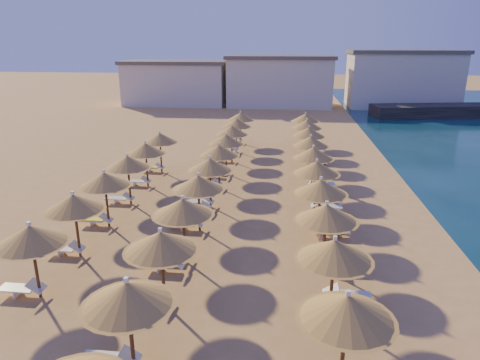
# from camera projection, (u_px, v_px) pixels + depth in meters

# --- Properties ---
(ground) EXTENTS (220.00, 220.00, 0.00)m
(ground) POSITION_uv_depth(u_px,v_px,m) (250.00, 228.00, 22.25)
(ground) COLOR tan
(ground) RESTS_ON ground
(hotel_blocks) EXTENTS (48.91, 9.10, 8.10)m
(hotel_blocks) POSITION_uv_depth(u_px,v_px,m) (292.00, 81.00, 63.35)
(hotel_blocks) COLOR silver
(hotel_blocks) RESTS_ON ground
(parasol_row_east) EXTENTS (2.70, 35.54, 3.10)m
(parasol_row_east) POSITION_uv_depth(u_px,v_px,m) (316.00, 169.00, 23.67)
(parasol_row_east) COLOR brown
(parasol_row_east) RESTS_ON ground
(parasol_row_west) EXTENTS (2.70, 35.54, 3.10)m
(parasol_row_west) POSITION_uv_depth(u_px,v_px,m) (210.00, 165.00, 24.29)
(parasol_row_west) COLOR brown
(parasol_row_west) RESTS_ON ground
(parasol_row_inland) EXTENTS (2.70, 19.12, 3.10)m
(parasol_row_inland) POSITION_uv_depth(u_px,v_px,m) (117.00, 171.00, 23.23)
(parasol_row_inland) COLOR brown
(parasol_row_inland) RESTS_ON ground
(loungers) EXTENTS (13.97, 34.31, 0.66)m
(loungers) POSITION_uv_depth(u_px,v_px,m) (239.00, 204.00, 24.52)
(loungers) COLOR white
(loungers) RESTS_ON ground
(beachgoer_c) EXTENTS (1.22, 0.81, 1.92)m
(beachgoer_c) POSITION_uv_depth(u_px,v_px,m) (323.00, 174.00, 27.94)
(beachgoer_c) COLOR tan
(beachgoer_c) RESTS_ON ground
(beachgoer_b) EXTENTS (0.95, 1.08, 1.88)m
(beachgoer_b) POSITION_uv_depth(u_px,v_px,m) (313.00, 181.00, 26.61)
(beachgoer_b) COLOR tan
(beachgoer_b) RESTS_ON ground
(beachgoer_a) EXTENTS (0.57, 0.73, 1.78)m
(beachgoer_a) POSITION_uv_depth(u_px,v_px,m) (320.00, 228.00, 20.11)
(beachgoer_a) COLOR tan
(beachgoer_a) RESTS_ON ground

